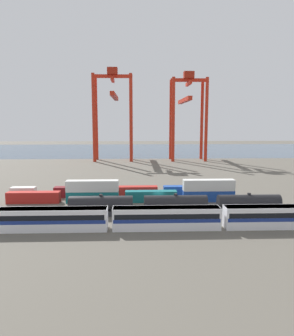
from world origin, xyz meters
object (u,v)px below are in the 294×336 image
Objects in this scene: freight_tank_row at (175,205)px; gantry_crane_central at (187,107)px; passenger_train at (166,217)px; shipping_container_3 at (151,196)px; shipping_container_8 at (133,191)px; gantry_crane_west at (113,105)px; shipping_container_9 at (187,191)px.

gantry_crane_central is (17.81, 97.69, 23.81)m from freight_tank_row.
passenger_train is 4.81× the size of shipping_container_3.
shipping_container_8 is 0.27× the size of gantry_crane_west.
freight_tank_row is at bearing -100.33° from gantry_crane_central.
passenger_train is 4.81× the size of shipping_container_8.
gantry_crane_west is (-18.59, 98.10, 25.04)m from freight_tank_row.
passenger_train is at bearing -85.03° from shipping_container_3.
gantry_crane_west is (-15.89, 106.88, 24.95)m from passenger_train.
gantry_crane_west is (-23.72, 81.55, 25.79)m from shipping_container_9.
shipping_container_9 is (9.56, 5.57, 0.00)m from shipping_container_3.
freight_tank_row is 102.93m from gantry_crane_west.
gantry_crane_west is at bearing 98.45° from passenger_train.
shipping_container_8 is 0.28× the size of gantry_crane_central.
gantry_crane_central is at bearing -0.63° from gantry_crane_west.
shipping_container_3 is 1.00× the size of shipping_container_8.
gantry_crane_west reaches higher than shipping_container_9.
passenger_train is at bearing -107.12° from freight_tank_row.
freight_tank_row is 3.53× the size of shipping_container_9.
gantry_crane_central is at bearing 81.12° from shipping_container_9.
gantry_crane_central is (22.24, 86.72, 24.57)m from shipping_container_3.
passenger_train is 19.85m from shipping_container_3.
shipping_container_8 is (-4.15, 5.57, 0.00)m from shipping_container_3.
freight_tank_row is 3.53× the size of shipping_container_3.
freight_tank_row reaches higher than shipping_container_8.
shipping_container_8 is 86.11m from gantry_crane_west.
shipping_container_3 is 92.83m from gantry_crane_central.
passenger_train is 26.53m from shipping_container_9.
shipping_container_9 is at bearing 30.24° from shipping_container_3.
shipping_container_3 and shipping_container_9 have the same top height.
freight_tank_row is at bearing -79.27° from gantry_crane_west.
freight_tank_row is 0.97× the size of gantry_crane_west.
shipping_container_3 is at bearing 111.95° from freight_tank_row.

